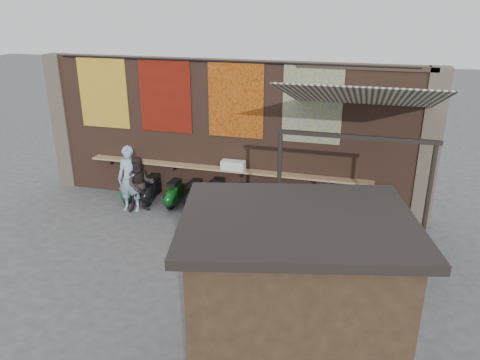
{
  "coord_description": "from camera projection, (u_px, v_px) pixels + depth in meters",
  "views": [
    {
      "loc": [
        3.71,
        -9.17,
        5.42
      ],
      "look_at": [
        0.78,
        1.2,
        1.28
      ],
      "focal_mm": 35.0,
      "sensor_mm": 36.0,
      "label": 1
    }
  ],
  "objects": [
    {
      "name": "scooter_stool_1",
      "position": [
        152.0,
        190.0,
        13.3
      ],
      "size": [
        0.37,
        0.83,
        0.79
      ],
      "primitive_type": null,
      "color": "black",
      "rests_on": "ground"
    },
    {
      "name": "scooter_stool_4",
      "position": [
        216.0,
        196.0,
        12.84
      ],
      "size": [
        0.4,
        0.88,
        0.84
      ],
      "primitive_type": null,
      "color": "#AB161A",
      "rests_on": "ground"
    },
    {
      "name": "tapestry_sun",
      "position": [
        165.0,
        96.0,
        12.71
      ],
      "size": [
        1.5,
        0.02,
        2.0
      ],
      "primitive_type": "cube",
      "color": "red",
      "rests_on": "brick_wall"
    },
    {
      "name": "shelf_box",
      "position": [
        233.0,
        165.0,
        12.67
      ],
      "size": [
        0.65,
        0.29,
        0.25
      ],
      "primitive_type": "cube",
      "color": "white",
      "rests_on": "eating_counter"
    },
    {
      "name": "tapestry_redgold",
      "position": [
        103.0,
        93.0,
        13.19
      ],
      "size": [
        1.5,
        0.02,
        2.0
      ],
      "primitive_type": "cube",
      "color": "#A03E17",
      "rests_on": "brick_wall"
    },
    {
      "name": "ground",
      "position": [
        195.0,
        244.0,
        11.12
      ],
      "size": [
        70.0,
        70.0,
        0.0
      ],
      "primitive_type": "plane",
      "color": "#474749",
      "rests_on": "ground"
    },
    {
      "name": "scooter_stool_6",
      "position": [
        261.0,
        203.0,
        12.46
      ],
      "size": [
        0.36,
        0.81,
        0.76
      ],
      "primitive_type": null,
      "color": "#9A580E",
      "rests_on": "ground"
    },
    {
      "name": "hang_rail",
      "position": [
        224.0,
        61.0,
        11.92
      ],
      "size": [
        9.5,
        0.06,
        0.06
      ],
      "primitive_type": "cylinder",
      "rotation": [
        0.0,
        1.57,
        0.0
      ],
      "color": "black",
      "rests_on": "brick_wall"
    },
    {
      "name": "awning_canvas",
      "position": [
        361.0,
        97.0,
        9.77
      ],
      "size": [
        3.2,
        3.28,
        0.97
      ],
      "primitive_type": "cube",
      "rotation": [
        -0.28,
        0.0,
        0.0
      ],
      "color": "beige",
      "rests_on": "brick_wall"
    },
    {
      "name": "shopper_tan",
      "position": [
        323.0,
        225.0,
        10.05
      ],
      "size": [
        1.03,
        0.83,
        1.81
      ],
      "primitive_type": "imported",
      "rotation": [
        0.0,
        0.0,
        0.33
      ],
      "color": "#9C7263",
      "rests_on": "ground"
    },
    {
      "name": "eating_counter",
      "position": [
        224.0,
        169.0,
        12.82
      ],
      "size": [
        8.0,
        0.32,
        0.05
      ],
      "primitive_type": "cube",
      "color": "#9E7A51",
      "rests_on": "brick_wall"
    },
    {
      "name": "awning_post_right",
      "position": [
        425.0,
        221.0,
        8.78
      ],
      "size": [
        0.09,
        0.09,
        3.1
      ],
      "primitive_type": "cylinder",
      "color": "black",
      "rests_on": "ground"
    },
    {
      "name": "awning_ledger",
      "position": [
        365.0,
        67.0,
        11.06
      ],
      "size": [
        3.3,
        0.08,
        0.12
      ],
      "primitive_type": "cube",
      "color": "#33261C",
      "rests_on": "brick_wall"
    },
    {
      "name": "stall_shelf",
      "position": [
        288.0,
        298.0,
        7.39
      ],
      "size": [
        2.11,
        0.6,
        0.06
      ],
      "primitive_type": "cube",
      "rotation": [
        0.0,
        0.0,
        0.24
      ],
      "color": "#473321",
      "rests_on": "market_stall"
    },
    {
      "name": "stall_sign",
      "position": [
        290.0,
        241.0,
        7.03
      ],
      "size": [
        1.18,
        0.32,
        0.5
      ],
      "primitive_type": "cube",
      "rotation": [
        0.0,
        0.0,
        0.24
      ],
      "color": "gold",
      "rests_on": "market_stall"
    },
    {
      "name": "scooter_stool_5",
      "position": [
        240.0,
        200.0,
        12.68
      ],
      "size": [
        0.36,
        0.79,
        0.76
      ],
      "primitive_type": null,
      "color": "#AB0D15",
      "rests_on": "ground"
    },
    {
      "name": "scooter_stool_7",
      "position": [
        285.0,
        204.0,
        12.33
      ],
      "size": [
        0.38,
        0.85,
        0.81
      ],
      "primitive_type": null,
      "color": "#121747",
      "rests_on": "ground"
    },
    {
      "name": "stall_roof",
      "position": [
        298.0,
        221.0,
        5.8
      ],
      "size": [
        3.35,
        2.86,
        0.12
      ],
      "primitive_type": "cube",
      "rotation": [
        0.0,
        0.0,
        0.24
      ],
      "color": "black",
      "rests_on": "market_stall"
    },
    {
      "name": "tapestry_orange",
      "position": [
        236.0,
        100.0,
        12.2
      ],
      "size": [
        1.5,
        0.02,
        2.0
      ],
      "primitive_type": "cube",
      "color": "#B25916",
      "rests_on": "brick_wall"
    },
    {
      "name": "scooter_stool_0",
      "position": [
        131.0,
        190.0,
        13.45
      ],
      "size": [
        0.32,
        0.72,
        0.68
      ],
      "primitive_type": null,
      "color": "#0B5127",
      "rests_on": "ground"
    },
    {
      "name": "diner_right",
      "position": [
        140.0,
        185.0,
        12.63
      ],
      "size": [
        0.95,
        0.9,
        1.56
      ],
      "primitive_type": "imported",
      "rotation": [
        0.0,
        0.0,
        0.54
      ],
      "color": "#292022",
      "rests_on": "ground"
    },
    {
      "name": "scooter_stool_8",
      "position": [
        308.0,
        210.0,
        12.15
      ],
      "size": [
        0.33,
        0.73,
        0.69
      ],
      "primitive_type": null,
      "color": "navy",
      "rests_on": "ground"
    },
    {
      "name": "shopper_navy",
      "position": [
        390.0,
        248.0,
        9.2
      ],
      "size": [
        1.09,
        0.69,
        1.73
      ],
      "primitive_type": "imported",
      "rotation": [
        0.0,
        0.0,
        3.43
      ],
      "color": "black",
      "rests_on": "ground"
    },
    {
      "name": "pier_left",
      "position": [
        64.0,
        122.0,
        14.15
      ],
      "size": [
        0.5,
        0.5,
        4.0
      ],
      "primitive_type": "cube",
      "color": "#4C4238",
      "rests_on": "ground"
    },
    {
      "name": "awning_header",
      "position": [
        356.0,
        137.0,
        8.59
      ],
      "size": [
        3.0,
        0.08,
        0.08
      ],
      "primitive_type": "cube",
      "color": "black",
      "rests_on": "awning_post_left"
    },
    {
      "name": "pier_right",
      "position": [
        429.0,
        149.0,
        11.51
      ],
      "size": [
        0.5,
        0.5,
        4.0
      ],
      "primitive_type": "cube",
      "color": "#4C4238",
      "rests_on": "ground"
    },
    {
      "name": "market_stall",
      "position": [
        293.0,
        318.0,
        6.32
      ],
      "size": [
        2.98,
        2.5,
        2.81
      ],
      "primitive_type": "cube",
      "rotation": [
        0.0,
        0.0,
        0.24
      ],
      "color": "black",
      "rests_on": "ground"
    },
    {
      "name": "scooter_stool_3",
      "position": [
        194.0,
        195.0,
        12.97
      ],
      "size": [
        0.36,
        0.81,
        0.77
      ],
      "primitive_type": null,
      "color": "black",
      "rests_on": "ground"
    },
    {
      "name": "shopper_grey",
      "position": [
        345.0,
        247.0,
        9.17
      ],
      "size": [
        1.32,
        0.98,
        1.83
      ],
      "primitive_type": "imported",
      "rotation": [
        0.0,
        0.0,
        2.86
      ],
      "color": "slate",
      "rests_on": "ground"
    },
    {
      "name": "scooter_stool_2",
      "position": [
        174.0,
        194.0,
        13.1
      ],
      "size": [
        0.34,
        0.77,
        0.73
      ],
      "primitive_type": null,
      "color": "#0E4616",
      "rests_on": "ground"
    },
    {
      "name": "diner_left",
      "position": [
        130.0,
        179.0,
        12.66
      ],
      "size": [
        0.72,
        0.52,
        1.83
      ],
      "primitive_type": "imported",
      "rotation": [
        0.0,
        0.0,
        0.13
      ],
      "color": "#8CADCC",
      "rests_on": "ground"
    },
    {
      "name": "awning_post_left",
      "position": [
        278.0,
        205.0,
        9.5
      ],
      "size": [
        0.09,
        0.09,
        3.1
      ],
      "primitive_type": "cylinder",
      "color": "black",
      "rests_on": "ground"
    },
    {
      "name": "tapestry_multi",
      "position": [
        312.0,
        104.0,
        11.69
      ],
      "size": [
        1.5,
        0.02,
        2.0
      ],
      "primitive_type": "cube",
      "color": "#2B549D",
      "rests_on": "brick_wall"
    },
    {
      "name": "brick_wall",
      "position": [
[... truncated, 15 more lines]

